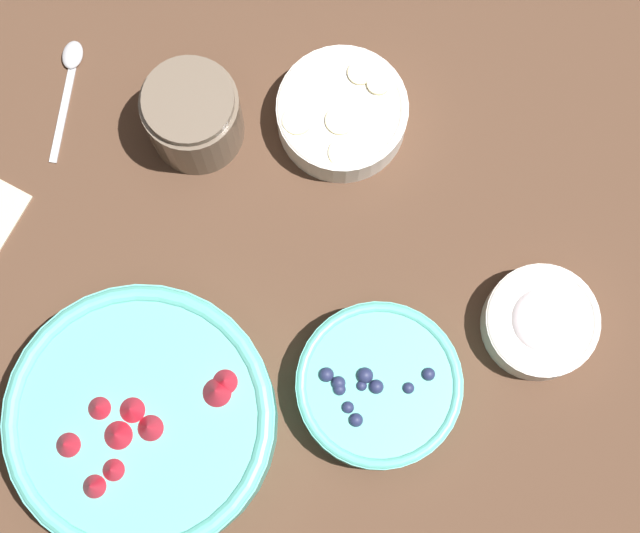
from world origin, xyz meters
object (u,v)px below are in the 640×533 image
(jar_chocolate, at_px, (193,117))
(bowl_bananas, at_px, (342,113))
(bowl_blueberries, at_px, (378,386))
(bowl_strawberries, at_px, (142,421))
(bowl_cream, at_px, (541,322))

(jar_chocolate, bearing_deg, bowl_bananas, 56.73)
(bowl_blueberries, bearing_deg, bowl_strawberries, -118.24)
(bowl_strawberries, height_order, bowl_cream, bowl_strawberries)
(bowl_bananas, relative_size, jar_chocolate, 1.37)
(jar_chocolate, bearing_deg, bowl_strawberries, -44.64)
(bowl_strawberries, bearing_deg, bowl_blueberries, 61.76)
(bowl_strawberries, bearing_deg, jar_chocolate, 135.36)
(bowl_bananas, relative_size, bowl_cream, 1.20)
(bowl_bananas, height_order, bowl_cream, bowl_cream)
(bowl_blueberries, relative_size, bowl_bananas, 1.20)
(bowl_blueberries, xyz_separation_m, jar_chocolate, (-0.33, 0.01, 0.01))
(bowl_bananas, xyz_separation_m, bowl_cream, (0.29, 0.03, -0.00))
(bowl_strawberries, relative_size, bowl_cream, 2.28)
(bowl_strawberries, xyz_separation_m, bowl_cream, (0.16, 0.37, -0.02))
(bowl_bananas, bearing_deg, bowl_cream, 5.26)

